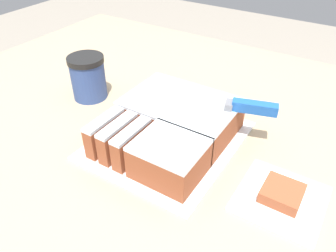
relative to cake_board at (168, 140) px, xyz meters
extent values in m
cube|color=tan|center=(-0.04, 0.05, -0.48)|extent=(1.40, 1.10, 0.95)
cube|color=white|center=(0.00, 0.00, 0.00)|extent=(0.28, 0.32, 0.01)
cube|color=#994C2D|center=(0.00, 0.06, 0.04)|extent=(0.24, 0.17, 0.06)
cube|color=white|center=(0.00, 0.06, 0.07)|extent=(0.24, 0.17, 0.01)
cube|color=#994C2D|center=(0.06, -0.08, 0.04)|extent=(0.13, 0.11, 0.06)
cube|color=white|center=(0.06, -0.08, 0.07)|extent=(0.13, 0.11, 0.01)
cube|color=#994C2D|center=(-0.10, -0.09, 0.04)|extent=(0.03, 0.10, 0.06)
cube|color=white|center=(-0.10, -0.09, 0.07)|extent=(0.03, 0.10, 0.01)
cube|color=#994C2D|center=(-0.06, -0.09, 0.04)|extent=(0.03, 0.10, 0.06)
cube|color=white|center=(-0.06, -0.09, 0.07)|extent=(0.03, 0.10, 0.01)
cube|color=#994C2D|center=(-0.03, -0.09, 0.04)|extent=(0.03, 0.10, 0.06)
cube|color=white|center=(-0.03, -0.09, 0.07)|extent=(0.03, 0.10, 0.01)
cube|color=silver|center=(0.00, 0.05, 0.08)|extent=(0.22, 0.09, 0.00)
cube|color=slate|center=(0.10, 0.08, 0.08)|extent=(0.02, 0.03, 0.02)
cube|color=#1E59B2|center=(0.15, 0.10, 0.09)|extent=(0.09, 0.05, 0.02)
cylinder|color=#334C8C|center=(-0.28, 0.06, 0.05)|extent=(0.09, 0.09, 0.10)
cylinder|color=black|center=(-0.28, 0.06, 0.10)|extent=(0.09, 0.09, 0.01)
cube|color=white|center=(0.26, -0.03, 0.00)|extent=(0.15, 0.15, 0.01)
cube|color=#994C2D|center=(0.26, -0.03, 0.01)|extent=(0.07, 0.07, 0.02)
camera|label=1|loc=(0.30, -0.47, 0.45)|focal=35.00mm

